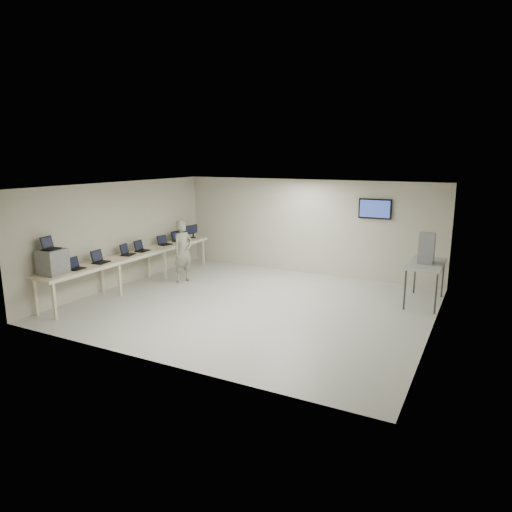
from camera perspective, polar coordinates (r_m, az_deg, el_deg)
The scene contains 15 objects.
room at distance 10.59m, azimuth -0.20°, elevation 1.21°, with size 8.01×7.01×2.81m.
workbench at distance 12.72m, azimuth -14.93°, elevation -0.00°, with size 0.76×6.00×0.90m.
equipment_box at distance 11.02m, azimuth -24.07°, elevation -0.67°, with size 0.47×0.53×0.56m, color gray.
laptop_on_box at distance 10.99m, azimuth -24.42°, elevation 1.14°, with size 0.36×0.41×0.28m.
laptop_0 at distance 11.36m, azimuth -21.67°, elevation -1.18°, with size 0.30×0.36×0.27m.
laptop_1 at distance 11.84m, azimuth -18.99°, elevation -0.41°, with size 0.35×0.42×0.31m.
laptop_2 at distance 12.56m, azimuth -15.88°, elevation 0.47°, with size 0.37×0.42×0.29m.
laptop_3 at distance 12.96m, azimuth -14.20°, elevation 0.93°, with size 0.34×0.40×0.29m.
laptop_4 at distance 13.74m, azimuth -11.44°, elevation 1.69°, with size 0.36×0.40×0.27m.
laptop_5 at distance 14.23m, azimuth -9.73°, elevation 2.15°, with size 0.35×0.41×0.30m.
monitor_near at distance 14.44m, azimuth -8.81°, elevation 3.04°, with size 0.19×0.43×0.42m.
monitor_far at distance 14.78m, azimuth -7.87°, elevation 3.24°, with size 0.18×0.41×0.41m.
soldier at distance 12.84m, azimuth -9.10°, elevation 0.58°, with size 0.64×0.42×1.74m, color gray.
side_table at distance 11.53m, azimuth 20.50°, elevation -1.16°, with size 0.77×1.65×0.99m.
storage_bins at distance 11.45m, azimuth 20.57°, elevation 0.93°, with size 0.34×0.38×0.72m.
Camera 1 is at (4.85, -9.15, 3.46)m, focal length 32.00 mm.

